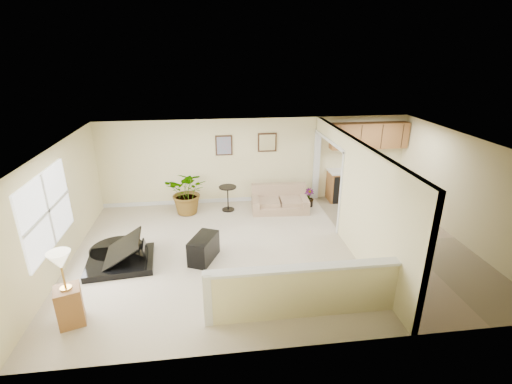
{
  "coord_description": "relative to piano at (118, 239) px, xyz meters",
  "views": [
    {
      "loc": [
        -1.35,
        -7.38,
        4.34
      ],
      "look_at": [
        -0.35,
        0.4,
        1.29
      ],
      "focal_mm": 26.0,
      "sensor_mm": 36.0,
      "label": 1
    }
  ],
  "objects": [
    {
      "name": "floor",
      "position": [
        3.39,
        0.09,
        -0.54
      ],
      "size": [
        9.0,
        9.0,
        0.0
      ],
      "primitive_type": "plane",
      "color": "#C2B497",
      "rests_on": "ground"
    },
    {
      "name": "back_wall",
      "position": [
        3.39,
        3.09,
        0.71
      ],
      "size": [
        9.0,
        0.04,
        2.5
      ],
      "primitive_type": "cube",
      "color": "beige",
      "rests_on": "floor"
    },
    {
      "name": "front_wall",
      "position": [
        3.39,
        -2.91,
        0.71
      ],
      "size": [
        9.0,
        0.04,
        2.5
      ],
      "primitive_type": "cube",
      "color": "beige",
      "rests_on": "floor"
    },
    {
      "name": "left_wall",
      "position": [
        -1.11,
        0.09,
        0.71
      ],
      "size": [
        0.04,
        6.0,
        2.5
      ],
      "primitive_type": "cube",
      "color": "beige",
      "rests_on": "floor"
    },
    {
      "name": "right_wall",
      "position": [
        7.89,
        0.09,
        0.71
      ],
      "size": [
        0.04,
        6.0,
        2.5
      ],
      "primitive_type": "cube",
      "color": "beige",
      "rests_on": "floor"
    },
    {
      "name": "ceiling",
      "position": [
        3.39,
        0.09,
        1.96
      ],
      "size": [
        9.0,
        6.0,
        0.04
      ],
      "primitive_type": "cube",
      "color": "beige",
      "rests_on": "back_wall"
    },
    {
      "name": "kitchen_vinyl",
      "position": [
        6.54,
        0.09,
        -0.54
      ],
      "size": [
        2.7,
        6.0,
        0.01
      ],
      "primitive_type": "cube",
      "color": "gray",
      "rests_on": "floor"
    },
    {
      "name": "interior_partition",
      "position": [
        5.19,
        0.34,
        0.68
      ],
      "size": [
        0.18,
        5.99,
        2.5
      ],
      "color": "beige",
      "rests_on": "floor"
    },
    {
      "name": "pony_half_wall",
      "position": [
        3.47,
        -2.21,
        -0.02
      ],
      "size": [
        3.42,
        0.22,
        1.0
      ],
      "color": "beige",
      "rests_on": "floor"
    },
    {
      "name": "left_window",
      "position": [
        -1.1,
        -0.41,
        0.91
      ],
      "size": [
        0.05,
        2.15,
        1.45
      ],
      "primitive_type": "cube",
      "color": "white",
      "rests_on": "left_wall"
    },
    {
      "name": "wall_art_left",
      "position": [
        2.44,
        3.06,
        1.21
      ],
      "size": [
        0.48,
        0.04,
        0.58
      ],
      "color": "#392314",
      "rests_on": "back_wall"
    },
    {
      "name": "wall_mirror",
      "position": [
        3.69,
        3.06,
        1.26
      ],
      "size": [
        0.55,
        0.04,
        0.55
      ],
      "color": "#392314",
      "rests_on": "back_wall"
    },
    {
      "name": "kitchen_cabinets",
      "position": [
        6.58,
        2.82,
        0.33
      ],
      "size": [
        2.36,
        0.65,
        2.33
      ],
      "color": "brown",
      "rests_on": "floor"
    },
    {
      "name": "piano",
      "position": [
        0.0,
        0.0,
        0.0
      ],
      "size": [
        1.69,
        1.75,
        1.3
      ],
      "rotation": [
        0.0,
        0.0,
        0.1
      ],
      "color": "black",
      "rests_on": "floor"
    },
    {
      "name": "piano_bench",
      "position": [
        1.81,
        -0.15,
        -0.27
      ],
      "size": [
        0.72,
        0.92,
        0.55
      ],
      "primitive_type": "cube",
      "rotation": [
        0.0,
        0.0,
        -0.42
      ],
      "color": "black",
      "rests_on": "floor"
    },
    {
      "name": "loveseat",
      "position": [
        3.95,
        2.32,
        -0.2
      ],
      "size": [
        1.63,
        1.0,
        0.9
      ],
      "rotation": [
        0.0,
        0.0,
        -0.07
      ],
      "color": "tan",
      "rests_on": "floor"
    },
    {
      "name": "accent_table",
      "position": [
        2.48,
        2.45,
        -0.08
      ],
      "size": [
        0.49,
        0.49,
        0.72
      ],
      "color": "black",
      "rests_on": "floor"
    },
    {
      "name": "palm_plant",
      "position": [
        1.39,
        2.4,
        0.08
      ],
      "size": [
        1.36,
        1.26,
        1.27
      ],
      "color": "black",
      "rests_on": "floor"
    },
    {
      "name": "small_plant",
      "position": [
        4.84,
        2.46,
        -0.32
      ],
      "size": [
        0.31,
        0.31,
        0.53
      ],
      "color": "black",
      "rests_on": "floor"
    },
    {
      "name": "lamp_stand",
      "position": [
        -0.39,
        -1.89,
        0.03
      ],
      "size": [
        0.51,
        0.51,
        1.36
      ],
      "color": "brown",
      "rests_on": "floor"
    }
  ]
}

